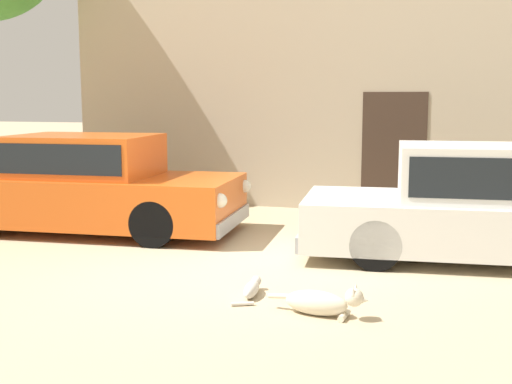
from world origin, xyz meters
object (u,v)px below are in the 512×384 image
at_px(parked_sedan_nearest, 87,184).
at_px(stray_dog_spotted, 322,302).
at_px(parked_sedan_second, 487,204).
at_px(stray_cat, 252,289).

xyz_separation_m(parked_sedan_nearest, stray_dog_spotted, (4.08, -2.84, -0.59)).
distance_m(parked_sedan_second, stray_cat, 3.31).
bearing_deg(parked_sedan_second, stray_cat, -141.72).
bearing_deg(stray_cat, parked_sedan_second, -50.73).
bearing_deg(parked_sedan_second, parked_sedan_nearest, 173.10).
relative_size(parked_sedan_nearest, parked_sedan_second, 1.00).
distance_m(parked_sedan_nearest, parked_sedan_second, 5.67).
height_order(stray_dog_spotted, stray_cat, stray_dog_spotted).
relative_size(parked_sedan_second, stray_cat, 7.15).
height_order(parked_sedan_second, stray_dog_spotted, parked_sedan_second).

